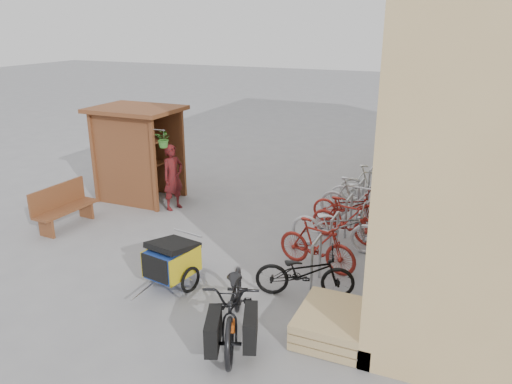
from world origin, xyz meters
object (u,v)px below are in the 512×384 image
at_px(pallet_stack, 333,324).
at_px(cargo_bike, 235,304).
at_px(kiosk, 135,141).
at_px(child_trailer, 172,260).
at_px(bike_6, 361,191).
at_px(person_kiosk, 173,177).
at_px(bench, 63,206).
at_px(bike_1, 317,245).
at_px(shopping_carts, 406,168).
at_px(bike_5, 356,200).
at_px(bike_0, 305,272).
at_px(bike_7, 373,184).
at_px(bike_2, 336,226).
at_px(bike_3, 346,220).
at_px(bike_4, 348,206).

bearing_deg(pallet_stack, cargo_bike, -155.82).
height_order(kiosk, child_trailer, kiosk).
relative_size(pallet_stack, bike_6, 0.78).
bearing_deg(kiosk, person_kiosk, -12.04).
xyz_separation_m(bench, cargo_bike, (5.36, -2.23, 0.06)).
relative_size(child_trailer, bike_1, 0.95).
bearing_deg(cargo_bike, person_kiosk, 110.12).
bearing_deg(shopping_carts, kiosk, -149.25).
height_order(kiosk, bike_5, kiosk).
xyz_separation_m(bike_0, bike_7, (0.14, 5.04, 0.06)).
height_order(pallet_stack, bike_0, bike_0).
distance_m(bike_2, bike_5, 1.58).
relative_size(bench, bike_5, 0.89).
relative_size(cargo_bike, bike_1, 1.40).
height_order(bike_3, bike_5, bike_5).
xyz_separation_m(kiosk, bike_4, (5.42, 0.48, -1.13)).
bearing_deg(person_kiosk, bike_1, -93.71).
relative_size(child_trailer, cargo_bike, 0.68).
distance_m(pallet_stack, shopping_carts, 7.61).
height_order(shopping_carts, bike_0, shopping_carts).
distance_m(shopping_carts, cargo_bike, 8.30).
xyz_separation_m(pallet_stack, bike_3, (-0.66, 3.42, 0.26)).
xyz_separation_m(bench, bike_5, (5.97, 2.89, 0.03)).
bearing_deg(bike_7, bike_1, 166.79).
bearing_deg(pallet_stack, shopping_carts, 90.00).
bearing_deg(bike_2, bike_5, -3.45).
distance_m(person_kiosk, bike_1, 4.48).
xyz_separation_m(cargo_bike, bike_6, (0.51, 6.18, -0.15)).
bearing_deg(bike_1, bike_6, 11.36).
xyz_separation_m(pallet_stack, bike_2, (-0.75, 2.95, 0.28)).
height_order(cargo_bike, bike_5, cargo_bike).
bearing_deg(person_kiosk, child_trailer, -130.37).
bearing_deg(bike_3, bike_5, 11.78).
bearing_deg(kiosk, bench, -100.22).
bearing_deg(bike_1, shopping_carts, 3.46).
height_order(bench, bike_3, bench).
bearing_deg(pallet_stack, bike_4, 101.11).
distance_m(bike_0, bike_1, 1.05).
height_order(bike_2, bike_4, bike_2).
xyz_separation_m(bench, bike_6, (5.87, 3.95, -0.09)).
distance_m(pallet_stack, bike_0, 1.21).
bearing_deg(bike_7, person_kiosk, 108.55).
relative_size(child_trailer, bike_0, 0.91).
height_order(bench, person_kiosk, person_kiosk).
xyz_separation_m(cargo_bike, bike_3, (0.65, 4.01, -0.08)).
xyz_separation_m(child_trailer, bike_0, (2.25, 0.57, -0.05)).
distance_m(child_trailer, bike_0, 2.32).
height_order(person_kiosk, bike_5, person_kiosk).
bearing_deg(bike_1, bike_0, -162.06).
height_order(bench, child_trailer, bench).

